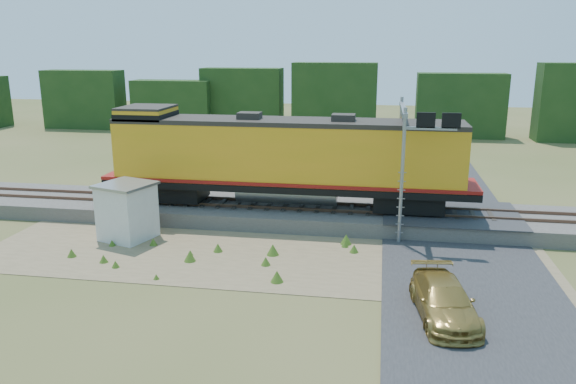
% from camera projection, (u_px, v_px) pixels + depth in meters
% --- Properties ---
extents(ground, '(140.00, 140.00, 0.00)m').
position_uv_depth(ground, '(303.00, 262.00, 25.01)').
color(ground, '#475123').
rests_on(ground, ground).
extents(ballast, '(70.00, 5.00, 0.80)m').
position_uv_depth(ballast, '(318.00, 215.00, 30.63)').
color(ballast, slate).
rests_on(ballast, ground).
extents(rails, '(70.00, 1.54, 0.16)m').
position_uv_depth(rails, '(318.00, 206.00, 30.51)').
color(rails, brown).
rests_on(rails, ballast).
extents(dirt_shoulder, '(26.00, 8.00, 0.03)m').
position_uv_depth(dirt_shoulder, '(261.00, 255.00, 25.80)').
color(dirt_shoulder, '#8C7754').
rests_on(dirt_shoulder, ground).
extents(road, '(7.00, 66.00, 0.86)m').
position_uv_depth(road, '(463.00, 264.00, 24.57)').
color(road, '#38383A').
rests_on(road, ground).
extents(tree_line_north, '(130.00, 3.00, 6.50)m').
position_uv_depth(tree_line_north, '(352.00, 106.00, 60.49)').
color(tree_line_north, '#1B3814').
rests_on(tree_line_north, ground).
extents(weed_clumps, '(15.00, 6.20, 0.56)m').
position_uv_depth(weed_clumps, '(227.00, 256.00, 25.66)').
color(weed_clumps, '#40631C').
rests_on(weed_clumps, ground).
extents(locomotive, '(20.04, 3.06, 5.17)m').
position_uv_depth(locomotive, '(281.00, 158.00, 30.17)').
color(locomotive, black).
rests_on(locomotive, rails).
extents(shed, '(3.00, 3.00, 2.83)m').
position_uv_depth(shed, '(127.00, 211.00, 27.67)').
color(shed, silver).
rests_on(shed, ground).
extents(signal_gantry, '(2.62, 6.20, 6.60)m').
position_uv_depth(signal_gantry, '(409.00, 135.00, 28.12)').
color(signal_gantry, gray).
rests_on(signal_gantry, ground).
extents(car, '(2.48, 4.81, 1.33)m').
position_uv_depth(car, '(444.00, 300.00, 19.70)').
color(car, '#A2833C').
rests_on(car, ground).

